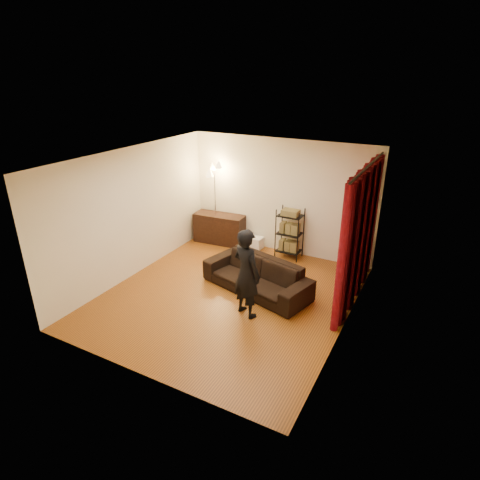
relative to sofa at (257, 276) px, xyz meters
The scene contains 14 objects.
floor 0.69m from the sofa, 129.01° to the right, with size 5.00×5.00×0.00m, color #9B5516.
ceiling 2.45m from the sofa, 129.01° to the right, with size 5.00×5.00×0.00m, color white.
wall_back 2.30m from the sofa, 100.67° to the left, with size 5.00×5.00×0.00m, color #F2E9CA.
wall_front 3.17m from the sofa, 97.33° to the right, with size 5.00×5.00×0.00m, color #F2E9CA.
wall_left 2.86m from the sofa, 169.84° to the right, with size 5.00×5.00×0.00m, color #F2E9CA.
wall_right 2.18m from the sofa, 14.18° to the right, with size 5.00×5.00×0.00m, color #F2E9CA.
curtain_rod 2.94m from the sofa, 20.28° to the left, with size 0.04×0.04×2.65m, color black.
curtain 2.09m from the sofa, 20.49° to the left, with size 0.22×2.65×2.55m, color maroon, non-canonical shape.
sofa is the anchor object (origin of this frame).
person 1.01m from the sofa, 76.29° to the right, with size 0.60×0.39×1.65m, color black.
media_cabinet 2.58m from the sofa, 137.23° to the left, with size 1.28×0.48×0.75m, color black.
storage_boxes 2.07m from the sofa, 116.88° to the left, with size 0.35×0.28×0.29m, color white, non-canonical shape.
wire_shelf 1.77m from the sofa, 90.25° to the left, with size 0.54×0.38×1.20m, color black, non-canonical shape.
floor_lamp 2.72m from the sofa, 139.07° to the left, with size 0.37×0.37×2.03m, color silver, non-canonical shape.
Camera 1 is at (3.39, -5.89, 4.08)m, focal length 30.00 mm.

